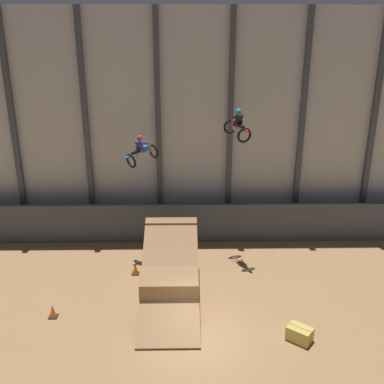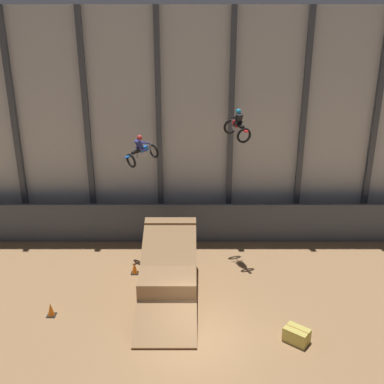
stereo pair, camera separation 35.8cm
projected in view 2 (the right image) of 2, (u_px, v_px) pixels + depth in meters
ground_plane at (197, 340)px, 16.89m from camera, size 60.00×60.00×0.00m
arena_back_wall at (195, 128)px, 23.87m from camera, size 32.00×0.40×12.13m
lower_barrier at (195, 223)px, 24.40m from camera, size 31.36×0.20×2.17m
dirt_ramp at (170, 270)px, 20.01m from camera, size 2.42×6.29×2.69m
rider_bike_left_air at (142, 152)px, 21.91m from camera, size 1.69×1.62×1.57m
rider_bike_right_air at (238, 126)px, 21.15m from camera, size 1.27×1.83×1.52m
traffic_cone_near_ramp at (51, 310)px, 18.24m from camera, size 0.36×0.36×0.58m
traffic_cone_arena_edge at (135, 268)px, 21.39m from camera, size 0.36×0.36×0.58m
hay_bale_trackside at (297, 335)px, 16.72m from camera, size 1.08×1.03×0.57m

